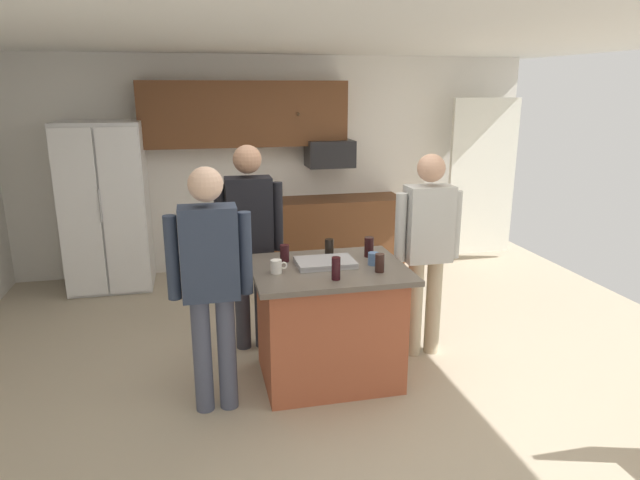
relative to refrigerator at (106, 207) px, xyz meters
name	(u,v)px	position (x,y,z in m)	size (l,w,h in m)	color
floor	(331,363)	(2.00, -2.38, -0.94)	(7.04, 7.04, 0.00)	#B7A88E
ceiling	(332,33)	(2.00, -2.38, 1.66)	(7.04, 7.04, 0.00)	white
back_wall	(277,164)	(2.00, 0.42, 0.36)	(6.40, 0.10, 2.60)	white
french_door_window_panel	(482,178)	(4.60, 0.02, 0.16)	(0.90, 0.06, 2.00)	white
cabinet_run_upper	(245,114)	(1.60, 0.22, 0.99)	(2.40, 0.38, 0.75)	brown
cabinet_run_lower	(330,234)	(2.60, 0.10, -0.49)	(1.80, 0.63, 0.90)	brown
refrigerator	(106,207)	(0.00, 0.00, 0.00)	(0.89, 0.76, 1.87)	white
microwave_over_range	(330,153)	(2.60, 0.12, 0.51)	(0.56, 0.40, 0.32)	black
kitchen_island	(329,322)	(1.93, -2.59, -0.47)	(1.16, 0.93, 0.92)	#AD5638
person_guest_by_door	(210,275)	(1.05, -2.84, 0.07)	(0.57, 0.23, 1.74)	#4C5166
person_host_foreground	(427,242)	(2.82, -2.36, 0.06)	(0.57, 0.23, 1.72)	tan
person_guest_left	(250,234)	(1.41, -1.91, 0.10)	(0.57, 0.23, 1.78)	#383842
glass_stout_tall	(336,268)	(1.91, -2.88, 0.07)	(0.06, 0.06, 0.16)	black
glass_dark_ale	(380,263)	(2.26, -2.79, 0.05)	(0.07, 0.07, 0.14)	black
mug_ceramic_white	(277,267)	(1.52, -2.65, 0.03)	(0.12, 0.08, 0.10)	white
tumbler_amber	(329,247)	(2.01, -2.29, 0.05)	(0.07, 0.07, 0.13)	black
glass_short_whisky	(285,253)	(1.63, -2.38, 0.05)	(0.07, 0.07, 0.13)	black
mug_blue_stoneware	(374,259)	(2.28, -2.61, 0.03)	(0.13, 0.08, 0.10)	#4C6B99
glass_pilsner	(369,247)	(2.30, -2.41, 0.06)	(0.07, 0.07, 0.16)	black
serving_tray	(325,263)	(1.91, -2.54, 0.00)	(0.44, 0.30, 0.04)	#B7B7BC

